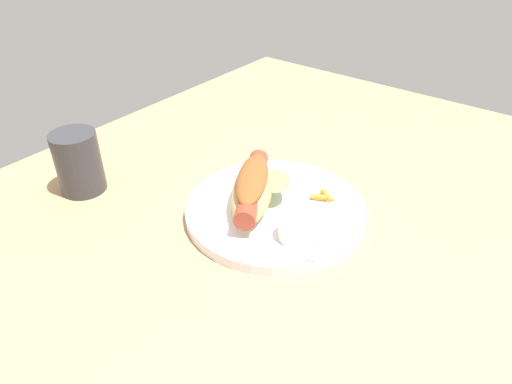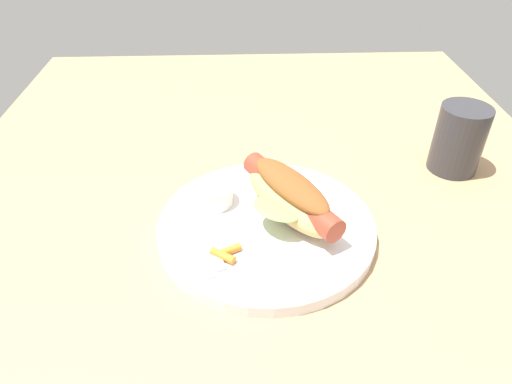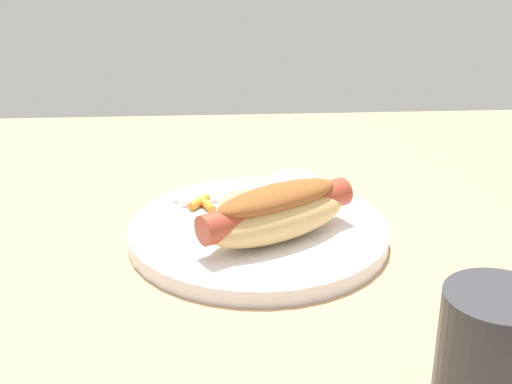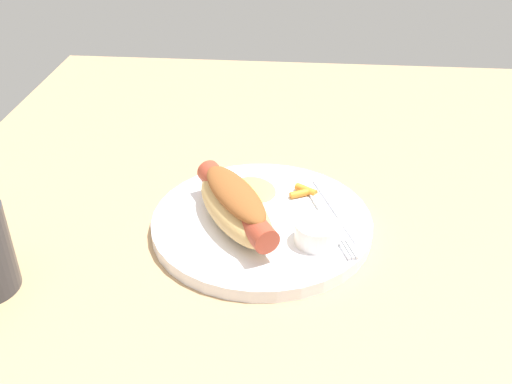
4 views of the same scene
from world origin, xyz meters
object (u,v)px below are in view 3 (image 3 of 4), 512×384
drinking_cup (490,361)px  sauce_ramekin (293,188)px  carrot_garnish (203,203)px  hot_dog (275,212)px  knife (231,190)px  fork (247,194)px  plate (259,234)px

drinking_cup → sauce_ramekin: bearing=104.5°
sauce_ramekin → carrot_garnish: bearing=-170.2°
hot_dog → knife: bearing=77.3°
fork → drinking_cup: size_ratio=1.59×
knife → drinking_cup: (15.65, -37.26, 3.14)cm
fork → knife: size_ratio=1.11×
plate → drinking_cup: drinking_cup is taller
plate → carrot_garnish: size_ratio=7.28×
fork → drinking_cup: 38.68cm
sauce_ramekin → knife: 7.24cm
plate → knife: 9.93cm
plate → drinking_cup: bearing=-64.6°
plate → hot_dog: size_ratio=1.60×
fork → knife: same height
drinking_cup → hot_dog: bearing=114.9°
plate → fork: size_ratio=1.69×
fork → carrot_garnish: carrot_garnish is taller
fork → carrot_garnish: 5.79cm
knife → drinking_cup: drinking_cup is taller
fork → knife: bearing=125.0°
drinking_cup → carrot_garnish: bearing=119.7°
hot_dog → drinking_cup: (11.71, -25.23, 0.53)cm
knife → carrot_garnish: bearing=-146.9°
sauce_ramekin → hot_dog: bearing=-106.2°
drinking_cup → knife: bearing=112.8°
fork → drinking_cup: drinking_cup is taller
carrot_garnish → drinking_cup: 38.11cm
sauce_ramekin → fork: (-4.91, 1.26, -1.08)cm
knife → hot_dog: bearing=-92.0°
hot_dog → carrot_garnish: (-7.12, 7.77, -2.33)cm
knife → carrot_garnish: (-3.19, -4.26, 0.28)cm
plate → carrot_garnish: bearing=137.0°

